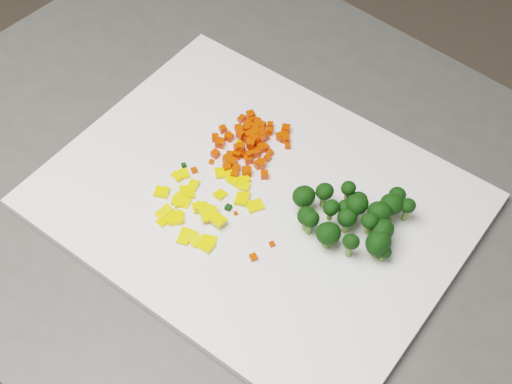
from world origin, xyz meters
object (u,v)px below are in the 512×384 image
at_px(counter_block, 273,362).
at_px(broccoli_pile, 355,208).
at_px(carrot_pile, 250,139).
at_px(cutting_board, 256,200).
at_px(pepper_pile, 203,207).

xyz_separation_m(counter_block, broccoli_pile, (0.09, 0.01, 0.49)).
relative_size(counter_block, broccoli_pile, 8.01).
height_order(counter_block, carrot_pile, carrot_pile).
bearing_deg(carrot_pile, cutting_board, -57.47).
distance_m(counter_block, pepper_pile, 0.48).
distance_m(pepper_pile, broccoli_pile, 0.17).
xyz_separation_m(carrot_pile, pepper_pile, (-0.00, -0.11, -0.01)).
bearing_deg(counter_block, pepper_pile, -141.46).
relative_size(counter_block, cutting_board, 2.14).
bearing_deg(broccoli_pile, carrot_pile, 162.91).
distance_m(cutting_board, broccoli_pile, 0.12).
height_order(carrot_pile, pepper_pile, carrot_pile).
height_order(counter_block, cutting_board, cutting_board).
distance_m(cutting_board, pepper_pile, 0.07).
height_order(counter_block, broccoli_pile, broccoli_pile).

